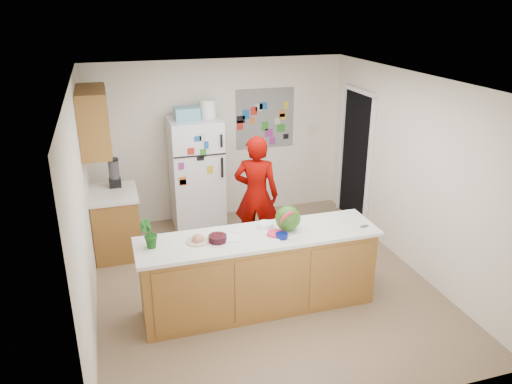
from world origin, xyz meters
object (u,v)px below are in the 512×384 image
object	(u,v)px
refrigerator	(196,174)
watermelon	(288,218)
person	(256,195)
cherry_bowl	(218,238)

from	to	relation	value
refrigerator	watermelon	world-z (taller)	refrigerator
refrigerator	person	size ratio (longest dim) A/B	1.02
cherry_bowl	refrigerator	bearing A→B (deg)	84.86
refrigerator	person	bearing A→B (deg)	-58.62
person	cherry_bowl	bearing A→B (deg)	82.98
refrigerator	person	world-z (taller)	refrigerator
person	watermelon	xyz separation A→B (m)	(-0.04, -1.34, 0.24)
watermelon	cherry_bowl	world-z (taller)	watermelon
cherry_bowl	person	bearing A→B (deg)	58.20
cherry_bowl	watermelon	bearing A→B (deg)	1.94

